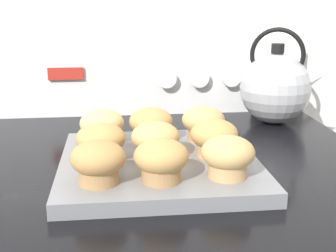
{
  "coord_description": "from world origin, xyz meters",
  "views": [
    {
      "loc": [
        -0.06,
        -0.41,
        1.18
      ],
      "look_at": [
        0.03,
        0.33,
        0.97
      ],
      "focal_mm": 50.0,
      "sensor_mm": 36.0,
      "label": 1
    }
  ],
  "objects": [
    {
      "name": "control_panel",
      "position": [
        0.0,
        0.67,
        0.99
      ],
      "size": [
        0.75,
        0.07,
        0.17
      ],
      "color": "white",
      "rests_on": "stove_range"
    },
    {
      "name": "muffin_pan",
      "position": [
        0.01,
        0.28,
        0.92
      ],
      "size": [
        0.31,
        0.31,
        0.02
      ],
      "color": "slate",
      "rests_on": "stove_range"
    },
    {
      "name": "muffin_r0_c0",
      "position": [
        -0.09,
        0.19,
        0.96
      ],
      "size": [
        0.08,
        0.08,
        0.06
      ],
      "color": "#A37A4C",
      "rests_on": "muffin_pan"
    },
    {
      "name": "muffin_r0_c1",
      "position": [
        0.0,
        0.19,
        0.96
      ],
      "size": [
        0.08,
        0.08,
        0.06
      ],
      "color": "#A37A4C",
      "rests_on": "muffin_pan"
    },
    {
      "name": "muffin_r0_c2",
      "position": [
        0.09,
        0.2,
        0.96
      ],
      "size": [
        0.08,
        0.08,
        0.06
      ],
      "color": "tan",
      "rests_on": "muffin_pan"
    },
    {
      "name": "muffin_r1_c0",
      "position": [
        -0.08,
        0.28,
        0.96
      ],
      "size": [
        0.08,
        0.08,
        0.06
      ],
      "color": "tan",
      "rests_on": "muffin_pan"
    },
    {
      "name": "muffin_r1_c1",
      "position": [
        0.0,
        0.28,
        0.96
      ],
      "size": [
        0.08,
        0.08,
        0.06
      ],
      "color": "#A37A4C",
      "rests_on": "muffin_pan"
    },
    {
      "name": "muffin_r1_c2",
      "position": [
        0.09,
        0.28,
        0.96
      ],
      "size": [
        0.08,
        0.08,
        0.06
      ],
      "color": "tan",
      "rests_on": "muffin_pan"
    },
    {
      "name": "muffin_r2_c0",
      "position": [
        -0.08,
        0.37,
        0.96
      ],
      "size": [
        0.08,
        0.08,
        0.06
      ],
      "color": "olive",
      "rests_on": "muffin_pan"
    },
    {
      "name": "muffin_r2_c1",
      "position": [
        0.0,
        0.37,
        0.96
      ],
      "size": [
        0.08,
        0.08,
        0.06
      ],
      "color": "tan",
      "rests_on": "muffin_pan"
    },
    {
      "name": "muffin_r2_c2",
      "position": [
        0.09,
        0.37,
        0.96
      ],
      "size": [
        0.08,
        0.08,
        0.06
      ],
      "color": "tan",
      "rests_on": "muffin_pan"
    },
    {
      "name": "tea_kettle",
      "position": [
        0.28,
        0.54,
        0.98
      ],
      "size": [
        0.18,
        0.15,
        0.21
      ],
      "color": "#ADAFB5",
      "rests_on": "stove_range"
    }
  ]
}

